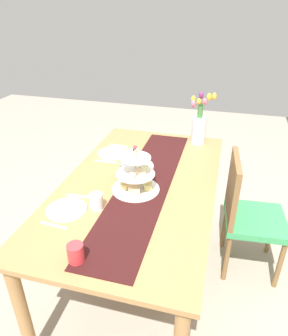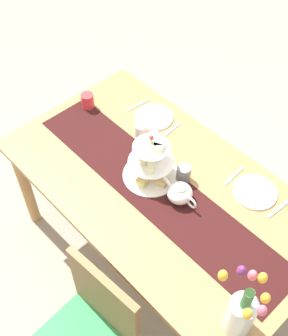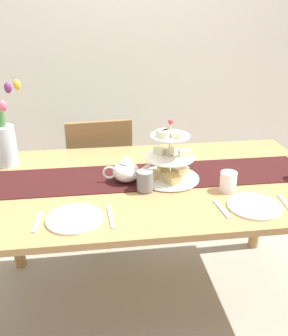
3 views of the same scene
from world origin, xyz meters
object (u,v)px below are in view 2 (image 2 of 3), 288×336
(dinner_plate_left, at_px, (255,192))
(fork_left, at_px, (278,209))
(mug_white_text, at_px, (142,131))
(knife_left, at_px, (233,176))
(tiered_cake_stand, at_px, (151,164))
(fork_right, at_px, (171,130))
(dinner_plate_right, at_px, (154,117))
(tulip_vase, at_px, (242,312))
(knife_right, at_px, (138,105))
(chair_left, at_px, (90,332))
(dining_table, at_px, (161,196))
(teapot, at_px, (180,193))
(mug_grey, at_px, (184,173))
(mug_orange, at_px, (88,101))

(dinner_plate_left, bearing_deg, fork_left, 180.00)
(mug_white_text, bearing_deg, fork_left, -169.24)
(dinner_plate_left, distance_m, knife_left, 0.15)
(knife_left, bearing_deg, fork_left, 180.00)
(tiered_cake_stand, xyz_separation_m, dinner_plate_left, (-0.45, -0.32, -0.09))
(dinner_plate_left, height_order, fork_right, dinner_plate_left)
(dinner_plate_right, bearing_deg, fork_right, 180.00)
(tiered_cake_stand, distance_m, mug_white_text, 0.30)
(tulip_vase, xyz_separation_m, knife_right, (1.28, -0.61, -0.15))
(dinner_plate_right, bearing_deg, chair_left, 122.07)
(dining_table, xyz_separation_m, dinner_plate_right, (0.39, -0.32, 0.11))
(dining_table, relative_size, tiered_cake_stand, 5.74)
(teapot, bearing_deg, dinner_plate_right, -31.47)
(teapot, xyz_separation_m, mug_grey, (0.08, -0.11, -0.01))
(knife_left, xyz_separation_m, fork_right, (0.47, 0.00, 0.00))
(dinner_plate_right, height_order, mug_orange, mug_orange)
(dining_table, height_order, knife_right, knife_right)
(dining_table, bearing_deg, tulip_vase, 158.52)
(chair_left, height_order, mug_grey, chair_left)
(tulip_vase, relative_size, fork_right, 2.97)
(tulip_vase, bearing_deg, dinner_plate_left, -58.18)
(mug_grey, bearing_deg, mug_white_text, -7.60)
(teapot, relative_size, dinner_plate_right, 1.04)
(tulip_vase, height_order, mug_orange, tulip_vase)
(dinner_plate_right, distance_m, mug_white_text, 0.18)
(tiered_cake_stand, relative_size, fork_left, 2.03)
(knife_right, bearing_deg, chair_left, 127.47)
(teapot, relative_size, mug_orange, 2.51)
(dining_table, xyz_separation_m, knife_right, (0.54, -0.32, 0.10))
(chair_left, distance_m, tulip_vase, 0.78)
(knife_right, height_order, mug_grey, mug_grey)
(fork_left, bearing_deg, knife_left, 0.00)
(tulip_vase, distance_m, dinner_plate_left, 0.74)
(tulip_vase, height_order, fork_right, tulip_vase)
(dining_table, distance_m, dinner_plate_left, 0.50)
(tiered_cake_stand, height_order, dinner_plate_left, tiered_cake_stand)
(mug_white_text, relative_size, mug_orange, 1.00)
(dinner_plate_left, xyz_separation_m, mug_white_text, (0.70, 0.16, 0.04))
(dinner_plate_left, bearing_deg, mug_white_text, 12.93)
(fork_left, xyz_separation_m, dinner_plate_right, (0.90, 0.00, 0.00))
(mug_white_text, bearing_deg, mug_orange, 9.66)
(mug_white_text, bearing_deg, tiered_cake_stand, 146.84)
(mug_grey, bearing_deg, chair_left, 104.03)
(dining_table, distance_m, teapot, 0.21)
(fork_left, distance_m, mug_white_text, 0.86)
(teapot, distance_m, mug_orange, 0.87)
(knife_left, distance_m, mug_white_text, 0.58)
(teapot, relative_size, mug_grey, 2.51)
(fork_right, bearing_deg, mug_orange, 25.12)
(fork_right, bearing_deg, chair_left, 115.96)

